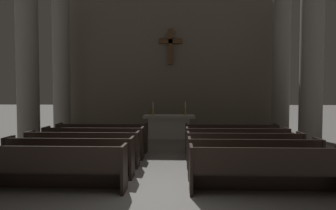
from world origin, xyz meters
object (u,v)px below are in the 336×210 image
column_left_third (61,61)px  column_right_third (281,60)px  pew_right_row_1 (266,170)px  pew_right_row_4 (237,144)px  pew_right_row_5 (231,138)px  column_right_second (312,50)px  candlestick_right (185,111)px  pew_left_row_2 (70,157)px  candlestick_left (153,111)px  pew_left_row_3 (83,149)px  column_left_second (27,52)px  pew_right_row_2 (254,159)px  pew_left_row_5 (102,138)px  pew_left_row_4 (94,143)px  pew_right_row_3 (244,150)px  pew_left_row_1 (51,168)px  altar (169,126)px

column_left_third → column_right_third: 9.89m
pew_right_row_1 → pew_right_row_4: (0.00, 2.91, 0.00)m
pew_right_row_4 → pew_right_row_5: bearing=90.0°
column_right_second → candlestick_right: (-4.25, 2.41, -2.24)m
pew_left_row_2 → candlestick_left: candlestick_left is taller
pew_left_row_3 → column_left_second: size_ratio=0.42×
pew_right_row_2 → column_left_second: (-7.07, 3.55, 2.95)m
candlestick_left → pew_left_row_5: bearing=-115.1°
pew_left_row_4 → pew_right_row_3: bearing=-12.8°
pew_left_row_1 → altar: altar is taller
pew_left_row_1 → pew_left_row_3: size_ratio=1.00×
pew_right_row_3 → column_right_second: bearing=42.4°
pew_left_row_1 → pew_left_row_5: 3.87m
column_right_second → altar: size_ratio=3.20×
pew_right_row_5 → column_right_second: size_ratio=0.42×
pew_left_row_2 → pew_left_row_4: (0.00, 1.94, 0.00)m
pew_right_row_1 → pew_right_row_3: bearing=90.0°
pew_left_row_5 → pew_right_row_3: same height
column_left_third → candlestick_left: 4.84m
pew_left_row_4 → candlestick_left: size_ratio=5.23×
candlestick_right → pew_right_row_2: bearing=-76.5°
pew_right_row_2 → column_left_second: size_ratio=0.42×
candlestick_left → candlestick_right: size_ratio=1.00×
pew_left_row_4 → column_right_second: 7.83m
pew_left_row_4 → column_right_second: size_ratio=0.42×
pew_right_row_1 → column_right_second: column_right_second is taller
pew_left_row_4 → candlestick_left: 4.32m
pew_left_row_4 → column_right_second: column_right_second is taller
column_right_second → pew_right_row_5: bearing=-167.2°
pew_left_row_5 → column_right_second: (7.07, 0.64, 2.95)m
pew_left_row_3 → pew_right_row_1: size_ratio=1.00×
pew_right_row_1 → pew_right_row_3: (0.00, 1.94, 0.00)m
pew_right_row_5 → column_right_third: size_ratio=0.42×
column_left_third → altar: 5.76m
column_left_second → candlestick_left: 5.37m
pew_right_row_4 → pew_left_row_2: bearing=-155.5°
altar → candlestick_right: 0.96m
pew_right_row_4 → column_right_third: size_ratio=0.42×
pew_right_row_2 → pew_right_row_4: (0.00, 1.94, 0.00)m
column_left_third → altar: (4.95, -0.58, -2.90)m
altar → candlestick_left: candlestick_left is taller
pew_right_row_4 → column_left_second: size_ratio=0.42×
column_right_third → candlestick_left: bearing=-174.2°
pew_left_row_2 → column_left_second: column_left_second is taller
candlestick_left → column_right_third: bearing=5.8°
pew_left_row_5 → pew_right_row_1: same height
candlestick_left → column_left_third: bearing=172.3°
pew_left_row_3 → column_left_second: (-2.82, 2.58, 2.95)m
pew_left_row_2 → pew_right_row_1: 4.36m
pew_right_row_2 → column_right_second: 5.41m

